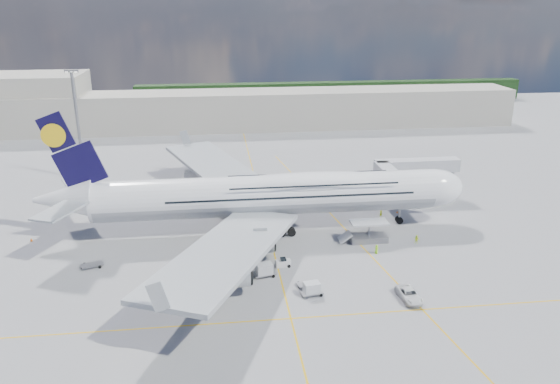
{
  "coord_description": "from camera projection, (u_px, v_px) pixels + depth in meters",
  "views": [
    {
      "loc": [
        -9.1,
        -82.2,
        40.15
      ],
      "look_at": [
        1.98,
        8.0,
        7.98
      ],
      "focal_mm": 35.0,
      "sensor_mm": 36.0,
      "label": 1
    }
  ],
  "objects": [
    {
      "name": "catering_truck_inner",
      "position": [
        233.0,
        180.0,
        121.71
      ],
      "size": [
        7.41,
        3.21,
        4.33
      ],
      "rotation": [
        0.0,
        0.0,
        0.09
      ],
      "color": "gray",
      "rests_on": "ground"
    },
    {
      "name": "crew_tug",
      "position": [
        215.0,
        257.0,
        87.59
      ],
      "size": [
        1.4,
        0.97,
        1.99
      ],
      "primitive_type": "imported",
      "rotation": [
        0.0,
        0.0,
        -0.19
      ],
      "color": "#CEF71A",
      "rests_on": "ground"
    },
    {
      "name": "dolly_nose_far",
      "position": [
        312.0,
        288.0,
        78.09
      ],
      "size": [
        3.36,
        2.18,
        1.98
      ],
      "rotation": [
        0.0,
        0.0,
        0.17
      ],
      "color": "gray",
      "rests_on": "ground"
    },
    {
      "name": "crew_loader",
      "position": [
        417.0,
        239.0,
        94.68
      ],
      "size": [
        0.96,
        0.9,
        1.56
      ],
      "primitive_type": "imported",
      "rotation": [
        0.0,
        0.0,
        -0.55
      ],
      "color": "#D1F419",
      "rests_on": "ground"
    },
    {
      "name": "dolly_row_c",
      "position": [
        264.0,
        270.0,
        83.39
      ],
      "size": [
        3.61,
        2.42,
        2.09
      ],
      "rotation": [
        0.0,
        0.0,
        0.21
      ],
      "color": "gray",
      "rests_on": "ground"
    },
    {
      "name": "cone_wing_right_inner",
      "position": [
        205.0,
        274.0,
        83.71
      ],
      "size": [
        0.42,
        0.42,
        0.53
      ],
      "color": "#D65B0B",
      "rests_on": "ground"
    },
    {
      "name": "dolly_row_b",
      "position": [
        216.0,
        289.0,
        79.23
      ],
      "size": [
        3.16,
        2.0,
        0.43
      ],
      "rotation": [
        0.0,
        0.0,
        -0.15
      ],
      "color": "gray",
      "rests_on": "ground"
    },
    {
      "name": "cone_wing_right_outer",
      "position": [
        145.0,
        296.0,
        77.56
      ],
      "size": [
        0.46,
        0.46,
        0.59
      ],
      "color": "#D65B0B",
      "rests_on": "ground"
    },
    {
      "name": "crew_van",
      "position": [
        376.0,
        249.0,
        90.94
      ],
      "size": [
        0.69,
        0.88,
        1.58
      ],
      "primitive_type": "imported",
      "rotation": [
        0.0,
        0.0,
        1.85
      ],
      "color": "#A5FE1A",
      "rests_on": "ground"
    },
    {
      "name": "dolly_nose_near",
      "position": [
        307.0,
        284.0,
        80.79
      ],
      "size": [
        3.37,
        2.3,
        0.45
      ],
      "rotation": [
        0.0,
        0.0,
        0.23
      ],
      "color": "gray",
      "rests_on": "ground"
    },
    {
      "name": "taxi_line_cross",
      "position": [
        291.0,
        318.0,
        72.64
      ],
      "size": [
        120.0,
        0.25,
        0.01
      ],
      "primitive_type": "cube",
      "color": "#DBA50B",
      "rests_on": "ground"
    },
    {
      "name": "baggage_tug",
      "position": [
        283.0,
        263.0,
        86.52
      ],
      "size": [
        2.48,
        1.33,
        1.49
      ],
      "rotation": [
        0.0,
        0.0,
        0.1
      ],
      "color": "silver",
      "rests_on": "ground"
    },
    {
      "name": "cargo_loader",
      "position": [
        367.0,
        234.0,
        95.57
      ],
      "size": [
        8.53,
        3.2,
        3.67
      ],
      "color": "silver",
      "rests_on": "ground"
    },
    {
      "name": "terminal",
      "position": [
        242.0,
        110.0,
        178.24
      ],
      "size": [
        180.0,
        16.0,
        12.0
      ],
      "primitive_type": "cube",
      "color": "#B2AD9E",
      "rests_on": "ground"
    },
    {
      "name": "taxi_line_diag",
      "position": [
        342.0,
        226.0,
        102.31
      ],
      "size": [
        14.16,
        99.06,
        0.01
      ],
      "primitive_type": "cube",
      "rotation": [
        0.0,
        0.0,
        0.14
      ],
      "color": "#DBA50B",
      "rests_on": "ground"
    },
    {
      "name": "dolly_back",
      "position": [
        92.0,
        265.0,
        86.5
      ],
      "size": [
        3.7,
        2.8,
        0.48
      ],
      "rotation": [
        0.0,
        0.0,
        0.36
      ],
      "color": "gray",
      "rests_on": "ground"
    },
    {
      "name": "airliner",
      "position": [
        269.0,
        195.0,
        98.45
      ],
      "size": [
        77.26,
        79.15,
        23.71
      ],
      "color": "white",
      "rests_on": "ground"
    },
    {
      "name": "tree_line",
      "position": [
        332.0,
        92.0,
        225.61
      ],
      "size": [
        160.0,
        6.0,
        8.0
      ],
      "primitive_type": "cube",
      "color": "#193814",
      "rests_on": "ground"
    },
    {
      "name": "crew_wing",
      "position": [
        239.0,
        258.0,
        87.65
      ],
      "size": [
        0.44,
        0.98,
        1.65
      ],
      "primitive_type": "imported",
      "rotation": [
        0.0,
        0.0,
        1.61
      ],
      "color": "#C0EC18",
      "rests_on": "ground"
    },
    {
      "name": "light_mast",
      "position": [
        78.0,
        124.0,
        124.45
      ],
      "size": [
        3.0,
        0.7,
        25.5
      ],
      "color": "gray",
      "rests_on": "ground"
    },
    {
      "name": "ground",
      "position": [
        274.0,
        253.0,
        91.35
      ],
      "size": [
        300.0,
        300.0,
        0.0
      ],
      "primitive_type": "plane",
      "color": "gray",
      "rests_on": "ground"
    },
    {
      "name": "dolly_row_a",
      "position": [
        194.0,
        282.0,
        81.16
      ],
      "size": [
        3.45,
        2.0,
        0.49
      ],
      "rotation": [
        0.0,
        0.0,
        0.06
      ],
      "color": "gray",
      "rests_on": "ground"
    },
    {
      "name": "taxi_line_main",
      "position": [
        274.0,
        253.0,
        91.35
      ],
      "size": [
        0.25,
        220.0,
        0.01
      ],
      "primitive_type": "cube",
      "color": "#DBA50B",
      "rests_on": "ground"
    },
    {
      "name": "catering_truck_outer",
      "position": [
        197.0,
        179.0,
        124.01
      ],
      "size": [
        5.94,
        2.48,
        3.49
      ],
      "rotation": [
        0.0,
        0.0,
        -0.07
      ],
      "color": "gray",
      "rests_on": "ground"
    },
    {
      "name": "crew_nose",
      "position": [
        381.0,
        213.0,
        106.1
      ],
      "size": [
        0.75,
        0.65,
        1.73
      ],
      "primitive_type": "imported",
      "rotation": [
        0.0,
        0.0,
        0.47
      ],
      "color": "#D9EF19",
      "rests_on": "ground"
    },
    {
      "name": "cone_nose",
      "position": [
        397.0,
        212.0,
        108.48
      ],
      "size": [
        0.38,
        0.38,
        0.49
      ],
      "color": "#D65B0B",
      "rests_on": "ground"
    },
    {
      "name": "hangar",
      "position": [
        21.0,
        103.0,
        173.87
      ],
      "size": [
        40.0,
        22.0,
        18.0
      ],
      "primitive_type": "cube",
      "color": "#B2AD9E",
      "rests_on": "ground"
    },
    {
      "name": "cone_wing_left_inner",
      "position": [
        204.0,
        205.0,
        112.17
      ],
      "size": [
        0.4,
        0.4,
        0.5
      ],
      "color": "#D65B0B",
      "rests_on": "ground"
    },
    {
      "name": "jet_bridge",
      "position": [
        406.0,
        171.0,
        112.08
      ],
      "size": [
        18.8,
        12.1,
        8.5
      ],
      "color": "#B7B7BC",
      "rests_on": "ground"
    },
    {
      "name": "cone_tail",
      "position": [
        31.0,
        240.0,
        95.8
      ],
      "size": [
        0.48,
        0.48,
        0.6
      ],
      "color": "#D65B0B",
      "rests_on": "ground"
    },
    {
      "name": "service_van",
      "position": [
        409.0,
        295.0,
        77.03
      ],
      "size": [
        2.85,
        5.57,
        1.5
      ],
      "primitive_type": "imported",
      "rotation": [
        0.0,
        0.0,
        0.07
      ],
      "color": "silver",
      "rests_on": "ground"
    },
    {
      "name": "cone_wing_left_outer",
      "position": [
        218.0,
        189.0,
        121.36
      ],
      "size": [
        0.49,
        0.49,
        0.63
      ],
      "color": "#D65B0B",
      "rests_on": "ground"
    }
  ]
}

